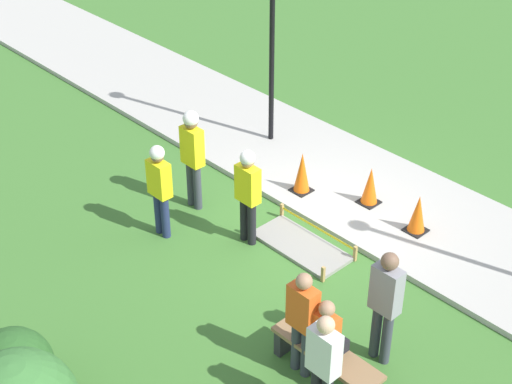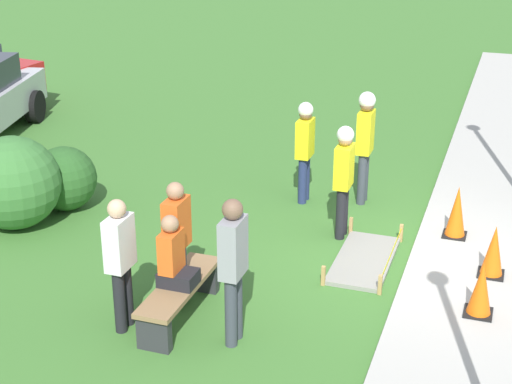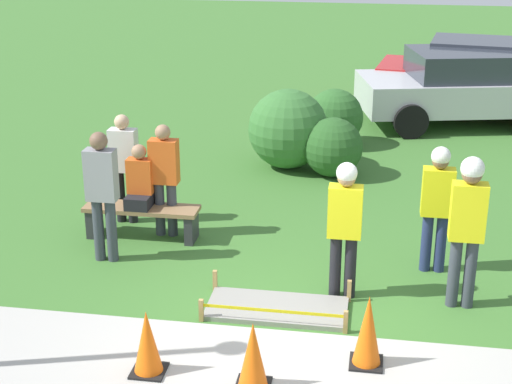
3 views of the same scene
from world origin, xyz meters
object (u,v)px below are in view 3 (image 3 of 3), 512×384
(traffic_cone_near_patch, at_px, (147,342))
(traffic_cone_far_patch, at_px, (253,356))
(worker_assistant, at_px, (437,199))
(parked_car_silver, at_px, (460,86))
(bystander_in_gray_shirt, at_px, (124,162))
(worker_supervisor, at_px, (468,218))
(bystander_in_orange_shirt, at_px, (164,174))
(person_seated_on_bench, at_px, (140,182))
(parked_car_red, at_px, (482,76))
(traffic_cone_sidewalk_edge, at_px, (368,331))
(worker_trainee, at_px, (345,219))
(bystander_in_white_shirt, at_px, (102,189))
(park_bench, at_px, (142,216))

(traffic_cone_near_patch, height_order, traffic_cone_far_patch, traffic_cone_far_patch)
(worker_assistant, bearing_deg, traffic_cone_near_patch, -134.04)
(traffic_cone_near_patch, distance_m, parked_car_silver, 11.03)
(worker_assistant, distance_m, bystander_in_gray_shirt, 4.54)
(worker_supervisor, relative_size, bystander_in_orange_shirt, 1.13)
(traffic_cone_far_patch, height_order, person_seated_on_bench, person_seated_on_bench)
(bystander_in_orange_shirt, height_order, parked_car_silver, bystander_in_orange_shirt)
(person_seated_on_bench, height_order, parked_car_red, parked_car_red)
(traffic_cone_near_patch, bearing_deg, parked_car_red, 69.13)
(traffic_cone_sidewalk_edge, height_order, worker_trainee, worker_trainee)
(worker_assistant, bearing_deg, parked_car_red, 80.34)
(bystander_in_white_shirt, bearing_deg, bystander_in_orange_shirt, 58.87)
(park_bench, bearing_deg, traffic_cone_near_patch, -71.97)
(traffic_cone_sidewalk_edge, bearing_deg, worker_trainee, 101.98)
(traffic_cone_far_patch, relative_size, bystander_in_gray_shirt, 0.43)
(traffic_cone_near_patch, xyz_separation_m, park_bench, (-1.11, 3.43, -0.11))
(park_bench, height_order, bystander_in_white_shirt, bystander_in_white_shirt)
(worker_assistant, bearing_deg, bystander_in_white_shirt, -174.93)
(traffic_cone_near_patch, distance_m, worker_supervisor, 3.88)
(park_bench, distance_m, parked_car_red, 9.66)
(bystander_in_gray_shirt, bearing_deg, traffic_cone_near_patch, -69.03)
(worker_assistant, height_order, parked_car_silver, worker_assistant)
(park_bench, relative_size, worker_trainee, 0.95)
(park_bench, xyz_separation_m, worker_supervisor, (4.31, -1.33, 0.79))
(traffic_cone_near_patch, bearing_deg, bystander_in_orange_shirt, 102.64)
(bystander_in_white_shirt, distance_m, parked_car_red, 10.45)
(worker_supervisor, bearing_deg, person_seated_on_bench, 162.32)
(traffic_cone_far_patch, bearing_deg, bystander_in_orange_shirt, 117.13)
(bystander_in_orange_shirt, bearing_deg, bystander_in_gray_shirt, 151.52)
(traffic_cone_far_patch, relative_size, person_seated_on_bench, 0.79)
(worker_trainee, bearing_deg, bystander_in_gray_shirt, 150.86)
(worker_assistant, bearing_deg, traffic_cone_far_patch, -120.76)
(bystander_in_gray_shirt, bearing_deg, parked_car_red, 51.69)
(bystander_in_gray_shirt, xyz_separation_m, parked_car_red, (5.86, 7.42, -0.09))
(traffic_cone_far_patch, bearing_deg, bystander_in_gray_shirt, 122.63)
(park_bench, xyz_separation_m, person_seated_on_bench, (-0.02, 0.05, 0.49))
(traffic_cone_sidewalk_edge, height_order, parked_car_silver, parked_car_silver)
(traffic_cone_near_patch, relative_size, worker_assistant, 0.41)
(parked_car_silver, bearing_deg, traffic_cone_near_patch, -123.45)
(park_bench, distance_m, worker_trainee, 3.27)
(person_seated_on_bench, relative_size, worker_assistant, 0.53)
(worker_supervisor, xyz_separation_m, parked_car_red, (1.14, 9.29, -0.28))
(person_seated_on_bench, height_order, bystander_in_orange_shirt, bystander_in_orange_shirt)
(traffic_cone_far_patch, xyz_separation_m, worker_trainee, (0.73, 2.20, 0.56))
(traffic_cone_near_patch, distance_m, parked_car_red, 12.19)
(traffic_cone_near_patch, relative_size, worker_trainee, 0.40)
(traffic_cone_sidewalk_edge, distance_m, bystander_in_white_shirt, 4.15)
(bystander_in_gray_shirt, bearing_deg, worker_trainee, -29.14)
(park_bench, distance_m, bystander_in_gray_shirt, 0.91)
(traffic_cone_sidewalk_edge, distance_m, parked_car_silver, 10.00)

